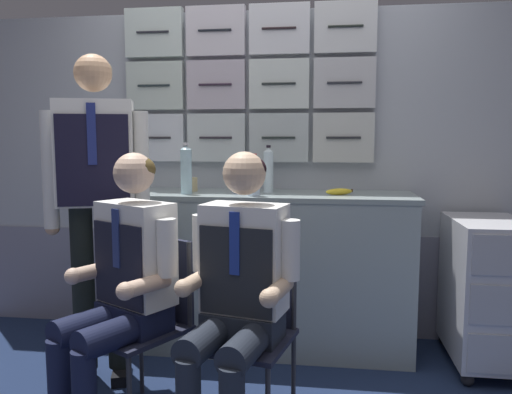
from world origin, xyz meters
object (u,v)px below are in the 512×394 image
folding_chair_center (251,314)px  crew_member_center (237,286)px  snack_banana (339,192)px  crew_member_standing (97,187)px  folding_chair_left (150,307)px  crew_member_left (122,280)px  paper_cup_tan (139,187)px  water_bottle_tall (268,170)px  service_trolley (486,288)px

folding_chair_center → crew_member_center: bearing=-102.8°
folding_chair_center → snack_banana: bearing=64.3°
crew_member_center → crew_member_standing: bearing=150.0°
folding_chair_left → crew_member_standing: crew_member_standing is taller
crew_member_left → snack_banana: crew_member_left is taller
folding_chair_left → paper_cup_tan: 0.96m
folding_chair_left → snack_banana: bearing=42.2°
crew_member_left → water_bottle_tall: bearing=62.9°
water_bottle_tall → snack_banana: 0.47m
service_trolley → paper_cup_tan: size_ratio=10.98×
folding_chair_center → crew_member_standing: bearing=159.4°
service_trolley → paper_cup_tan: bearing=-179.8°
service_trolley → snack_banana: 1.01m
paper_cup_tan → snack_banana: size_ratio=0.46×
folding_chair_left → water_bottle_tall: (0.46, 0.91, 0.60)m
water_bottle_tall → paper_cup_tan: (-0.78, -0.17, -0.10)m
folding_chair_left → crew_member_left: 0.23m
folding_chair_center → water_bottle_tall: size_ratio=2.86×
folding_chair_left → snack_banana: 1.31m
folding_chair_center → crew_member_standing: size_ratio=0.48×
service_trolley → crew_member_left: 2.04m
folding_chair_center → snack_banana: size_ratio=4.92×
folding_chair_center → crew_member_center: 0.24m
service_trolley → paper_cup_tan: 2.14m
folding_chair_left → crew_member_standing: (-0.39, 0.30, 0.54)m
service_trolley → crew_member_center: (-1.29, -0.94, 0.24)m
folding_chair_left → folding_chair_center: bearing=-3.9°
folding_chair_left → crew_member_center: size_ratio=0.67×
snack_banana → crew_member_left: bearing=-135.7°
crew_member_left → crew_member_standing: (-0.31, 0.44, 0.37)m
folding_chair_center → water_bottle_tall: bearing=91.9°
crew_member_center → snack_banana: (0.44, 1.01, 0.31)m
folding_chair_left → paper_cup_tan: (-0.32, 0.74, 0.50)m
crew_member_center → crew_member_left: bearing=174.6°
folding_chair_center → paper_cup_tan: bearing=136.4°
crew_member_standing → paper_cup_tan: size_ratio=22.41×
folding_chair_left → crew_member_center: bearing=-22.7°
crew_member_standing → snack_banana: size_ratio=10.21×
crew_member_standing → snack_banana: (1.29, 0.52, -0.06)m
service_trolley → crew_member_center: 1.61m
crew_member_center → snack_banana: size_ratio=7.36×
service_trolley → crew_member_left: bearing=-153.9°
crew_member_left → crew_member_standing: crew_member_standing is taller
snack_banana → folding_chair_left: bearing=-137.8°
folding_chair_left → crew_member_left: bearing=-119.6°
service_trolley → folding_chair_center: size_ratio=1.02×
water_bottle_tall → snack_banana: size_ratio=1.72×
folding_chair_center → paper_cup_tan: (-0.81, 0.78, 0.50)m
service_trolley → crew_member_standing: size_ratio=0.49×
service_trolley → crew_member_center: crew_member_center is taller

